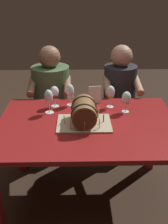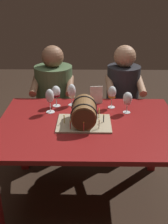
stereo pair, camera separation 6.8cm
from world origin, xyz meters
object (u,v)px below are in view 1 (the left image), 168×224
object	(u,v)px
wine_glass_red	(54,93)
person_seated_right	(119,105)
barrel_cake	(84,113)
wine_glass_empty	(49,97)
person_seated_left	(52,104)
wine_glass_white	(70,92)
dining_table	(88,135)
wine_glass_rose	(126,98)
wine_glass_amber	(111,93)
menu_card	(95,95)

from	to	relation	value
wine_glass_red	person_seated_right	xyz separation A→B (m)	(0.63, 0.47, -0.32)
barrel_cake	wine_glass_empty	size ratio (longest dim) A/B	2.01
barrel_cake	person_seated_left	world-z (taller)	person_seated_left
wine_glass_white	dining_table	bearing A→B (deg)	-67.48
person_seated_left	barrel_cake	bearing A→B (deg)	-68.36
wine_glass_white	person_seated_right	distance (m)	0.74
dining_table	wine_glass_empty	bearing A→B (deg)	147.70
dining_table	wine_glass_empty	xyz separation A→B (m)	(-0.31, 0.20, 0.24)
wine_glass_red	dining_table	bearing A→B (deg)	-49.73
person_seated_left	person_seated_right	xyz separation A→B (m)	(0.71, -0.00, -0.02)
barrel_cake	person_seated_right	bearing A→B (deg)	64.38
wine_glass_empty	wine_glass_rose	bearing A→B (deg)	0.15
wine_glass_empty	wine_glass_white	distance (m)	0.23
dining_table	person_seated_right	size ratio (longest dim) A/B	1.19
wine_glass_amber	wine_glass_white	xyz separation A→B (m)	(-0.34, 0.05, -0.01)
dining_table	wine_glass_rose	xyz separation A→B (m)	(0.32, 0.20, 0.22)
dining_table	barrel_cake	bearing A→B (deg)	-163.44
dining_table	wine_glass_rose	bearing A→B (deg)	32.36
barrel_cake	wine_glass_white	size ratio (longest dim) A/B	2.10
wine_glass_amber	person_seated_right	xyz separation A→B (m)	(0.16, 0.49, -0.33)
wine_glass_white	person_seated_left	bearing A→B (deg)	114.98
wine_glass_red	barrel_cake	bearing A→B (deg)	-54.10
wine_glass_white	wine_glass_empty	bearing A→B (deg)	-138.47
wine_glass_red	wine_glass_white	distance (m)	0.13
wine_glass_empty	person_seated_left	world-z (taller)	person_seated_left
menu_card	person_seated_left	size ratio (longest dim) A/B	0.14
wine_glass_red	wine_glass_rose	world-z (taller)	wine_glass_red
dining_table	wine_glass_amber	bearing A→B (deg)	56.72
menu_card	wine_glass_amber	bearing A→B (deg)	-41.60
wine_glass_rose	person_seated_left	bearing A→B (deg)	138.31
menu_card	wine_glass_red	bearing A→B (deg)	-178.27
wine_glass_white	person_seated_left	size ratio (longest dim) A/B	0.17
barrel_cake	wine_glass_amber	size ratio (longest dim) A/B	2.10
wine_glass_empty	person_seated_right	distance (m)	0.96
menu_card	person_seated_left	distance (m)	0.64
wine_glass_rose	person_seated_left	world-z (taller)	person_seated_left
barrel_cake	menu_card	world-z (taller)	barrel_cake
dining_table	barrel_cake	size ratio (longest dim) A/B	3.42
wine_glass_amber	menu_card	bearing A→B (deg)	146.44
wine_glass_amber	menu_card	size ratio (longest dim) A/B	1.21
wine_glass_amber	wine_glass_white	distance (m)	0.35
barrel_cake	menu_card	bearing A→B (deg)	75.46
wine_glass_empty	person_seated_right	size ratio (longest dim) A/B	0.17
dining_table	menu_card	size ratio (longest dim) A/B	8.72
wine_glass_red	wine_glass_white	bearing A→B (deg)	9.17
person_seated_left	person_seated_right	bearing A→B (deg)	-0.03
wine_glass_empty	wine_glass_amber	size ratio (longest dim) A/B	1.04
wine_glass_red	wine_glass_rose	bearing A→B (deg)	-12.08
wine_glass_amber	wine_glass_white	world-z (taller)	same
wine_glass_empty	wine_glass_amber	world-z (taller)	wine_glass_empty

